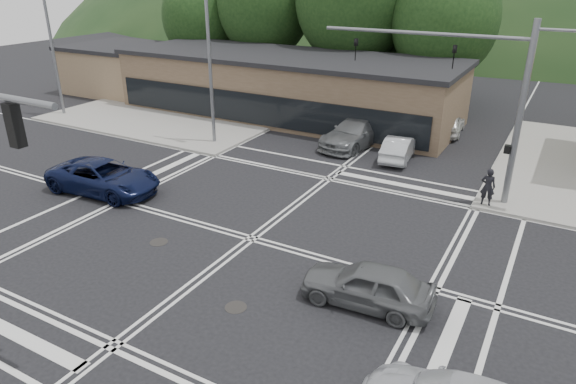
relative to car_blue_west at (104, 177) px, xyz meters
The scene contains 18 objects.
ground 8.64m from the car_blue_west, ahead, with size 120.00×120.00×0.00m, color black.
sidewalk_nw 15.87m from the car_blue_west, 113.85° to the left, with size 16.00×16.00×0.15m, color gray.
commercial_row 16.56m from the car_blue_west, 87.95° to the left, with size 24.00×8.00×4.00m, color brown.
commercial_nw 22.60m from the car_blue_west, 133.04° to the left, with size 8.00×7.00×3.60m, color #846B4F.
hill_north 89.91m from the car_blue_west, 84.52° to the left, with size 252.00×126.00×140.00m, color #1B3518.
tree_n_a 24.94m from the car_blue_west, 102.96° to the left, with size 8.00×8.00×11.75m.
tree_n_c 26.02m from the car_blue_west, 67.80° to the left, with size 7.60×7.60×10.87m.
tree_n_d 25.73m from the car_blue_west, 116.89° to the left, with size 6.80×6.80×9.76m.
tree_n_e 28.99m from the car_blue_west, 76.52° to the left, with size 8.40×8.40×11.98m.
streetlight_nw 9.52m from the car_blue_west, 88.99° to the left, with size 2.50×0.25×9.00m.
streetlight_w 16.40m from the car_blue_west, 147.52° to the left, with size 2.50×0.25×9.00m.
signal_mast_ne 17.87m from the car_blue_west, 26.36° to the left, with size 11.65×0.30×8.00m.
car_blue_west is the anchor object (origin of this frame).
car_grey_center 14.29m from the car_blue_west, ahead, with size 1.68×4.18×1.42m, color #5A5C5F.
car_queue_a 15.55m from the car_blue_west, 46.42° to the left, with size 1.39×3.99×1.32m, color #AEB2B6.
car_queue_b 21.17m from the car_blue_west, 55.30° to the left, with size 1.63×4.04×1.38m, color silver.
car_northbound 14.52m from the car_blue_west, 57.87° to the left, with size 2.30×5.67×1.65m, color slate.
pedestrian 17.55m from the car_blue_west, 23.51° to the left, with size 0.62×0.41×1.70m, color black.
Camera 1 is at (9.93, -14.82, 9.78)m, focal length 32.00 mm.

